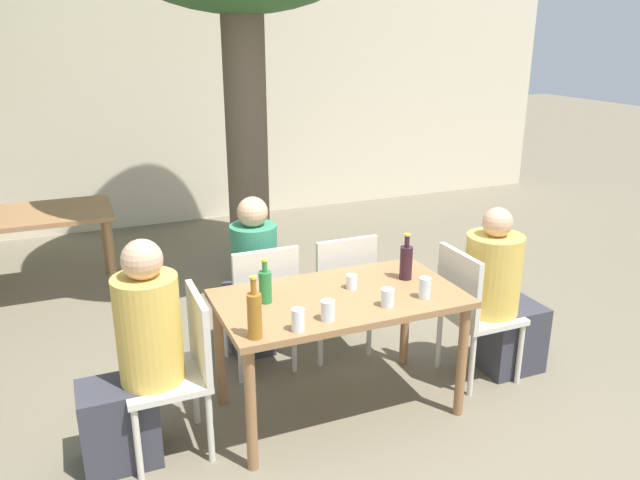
{
  "coord_description": "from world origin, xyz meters",
  "views": [
    {
      "loc": [
        -1.4,
        -3.05,
        2.25
      ],
      "look_at": [
        0.0,
        0.3,
        1.02
      ],
      "focal_mm": 35.0,
      "sensor_mm": 36.0,
      "label": 1
    }
  ],
  "objects_px": {
    "wine_bottle_1": "(406,261)",
    "drinking_glass_2": "(352,282)",
    "patio_chair_1": "(471,307)",
    "patio_chair_3": "(340,287)",
    "person_seated_0": "(136,366)",
    "amber_bottle_0": "(255,314)",
    "dining_table_back": "(41,224)",
    "green_bottle_2": "(265,286)",
    "dining_table_front": "(339,310)",
    "drinking_glass_4": "(387,298)",
    "patio_chair_2": "(262,300)",
    "drinking_glass_1": "(328,310)",
    "drinking_glass_3": "(425,288)",
    "drinking_glass_0": "(298,320)",
    "person_seated_1": "(501,300)",
    "person_seated_2": "(251,286)"
  },
  "relations": [
    {
      "from": "drinking_glass_2",
      "to": "person_seated_2",
      "type": "bearing_deg",
      "value": 116.5
    },
    {
      "from": "dining_table_back",
      "to": "drinking_glass_3",
      "type": "distance_m",
      "value": 3.5
    },
    {
      "from": "dining_table_front",
      "to": "drinking_glass_4",
      "type": "height_order",
      "value": "drinking_glass_4"
    },
    {
      "from": "patio_chair_3",
      "to": "drinking_glass_3",
      "type": "height_order",
      "value": "patio_chair_3"
    },
    {
      "from": "patio_chair_1",
      "to": "drinking_glass_0",
      "type": "relative_size",
      "value": 7.46
    },
    {
      "from": "patio_chair_1",
      "to": "dining_table_back",
      "type": "bearing_deg",
      "value": 45.14
    },
    {
      "from": "drinking_glass_2",
      "to": "drinking_glass_0",
      "type": "bearing_deg",
      "value": -141.31
    },
    {
      "from": "person_seated_0",
      "to": "drinking_glass_3",
      "type": "height_order",
      "value": "person_seated_0"
    },
    {
      "from": "person_seated_0",
      "to": "drinking_glass_2",
      "type": "height_order",
      "value": "person_seated_0"
    },
    {
      "from": "patio_chair_1",
      "to": "patio_chair_3",
      "type": "height_order",
      "value": "same"
    },
    {
      "from": "patio_chair_1",
      "to": "green_bottle_2",
      "type": "relative_size",
      "value": 3.5
    },
    {
      "from": "dining_table_back",
      "to": "drinking_glass_3",
      "type": "relative_size",
      "value": 9.38
    },
    {
      "from": "person_seated_0",
      "to": "person_seated_1",
      "type": "height_order",
      "value": "person_seated_0"
    },
    {
      "from": "patio_chair_1",
      "to": "amber_bottle_0",
      "type": "height_order",
      "value": "amber_bottle_0"
    },
    {
      "from": "patio_chair_2",
      "to": "person_seated_2",
      "type": "height_order",
      "value": "person_seated_2"
    },
    {
      "from": "patio_chair_1",
      "to": "drinking_glass_2",
      "type": "relative_size",
      "value": 10.63
    },
    {
      "from": "amber_bottle_0",
      "to": "drinking_glass_4",
      "type": "xyz_separation_m",
      "value": [
        0.8,
        0.07,
        -0.08
      ]
    },
    {
      "from": "person_seated_0",
      "to": "dining_table_front",
      "type": "bearing_deg",
      "value": 90.0
    },
    {
      "from": "dining_table_front",
      "to": "drinking_glass_3",
      "type": "bearing_deg",
      "value": -26.41
    },
    {
      "from": "person_seated_0",
      "to": "drinking_glass_3",
      "type": "bearing_deg",
      "value": 82.32
    },
    {
      "from": "green_bottle_2",
      "to": "drinking_glass_4",
      "type": "bearing_deg",
      "value": -27.22
    },
    {
      "from": "wine_bottle_1",
      "to": "green_bottle_2",
      "type": "relative_size",
      "value": 1.13
    },
    {
      "from": "drinking_glass_1",
      "to": "drinking_glass_2",
      "type": "bearing_deg",
      "value": 48.27
    },
    {
      "from": "drinking_glass_1",
      "to": "drinking_glass_2",
      "type": "xyz_separation_m",
      "value": [
        0.3,
        0.34,
        -0.01
      ]
    },
    {
      "from": "person_seated_2",
      "to": "drinking_glass_4",
      "type": "bearing_deg",
      "value": 113.21
    },
    {
      "from": "patio_chair_3",
      "to": "amber_bottle_0",
      "type": "xyz_separation_m",
      "value": [
        -0.9,
        -0.94,
        0.37
      ]
    },
    {
      "from": "patio_chair_2",
      "to": "wine_bottle_1",
      "type": "distance_m",
      "value": 1.01
    },
    {
      "from": "patio_chair_2",
      "to": "green_bottle_2",
      "type": "xyz_separation_m",
      "value": [
        -0.14,
        -0.55,
        0.34
      ]
    },
    {
      "from": "amber_bottle_0",
      "to": "green_bottle_2",
      "type": "xyz_separation_m",
      "value": [
        0.18,
        0.39,
        -0.03
      ]
    },
    {
      "from": "wine_bottle_1",
      "to": "drinking_glass_2",
      "type": "bearing_deg",
      "value": -178.61
    },
    {
      "from": "person_seated_0",
      "to": "amber_bottle_0",
      "type": "bearing_deg",
      "value": 61.41
    },
    {
      "from": "drinking_glass_0",
      "to": "dining_table_back",
      "type": "bearing_deg",
      "value": 113.48
    },
    {
      "from": "person_seated_0",
      "to": "drinking_glass_1",
      "type": "xyz_separation_m",
      "value": [
        0.99,
        -0.27,
        0.26
      ]
    },
    {
      "from": "drinking_glass_1",
      "to": "green_bottle_2",
      "type": "bearing_deg",
      "value": 124.28
    },
    {
      "from": "drinking_glass_2",
      "to": "drinking_glass_4",
      "type": "relative_size",
      "value": 0.83
    },
    {
      "from": "drinking_glass_1",
      "to": "drinking_glass_3",
      "type": "distance_m",
      "value": 0.63
    },
    {
      "from": "dining_table_back",
      "to": "drinking_glass_3",
      "type": "height_order",
      "value": "drinking_glass_3"
    },
    {
      "from": "dining_table_front",
      "to": "patio_chair_2",
      "type": "height_order",
      "value": "patio_chair_2"
    },
    {
      "from": "patio_chair_2",
      "to": "patio_chair_1",
      "type": "bearing_deg",
      "value": 153.04
    },
    {
      "from": "dining_table_back",
      "to": "patio_chair_3",
      "type": "height_order",
      "value": "patio_chair_3"
    },
    {
      "from": "patio_chair_2",
      "to": "drinking_glass_4",
      "type": "relative_size",
      "value": 8.84
    },
    {
      "from": "patio_chair_1",
      "to": "wine_bottle_1",
      "type": "relative_size",
      "value": 3.11
    },
    {
      "from": "wine_bottle_1",
      "to": "drinking_glass_3",
      "type": "xyz_separation_m",
      "value": [
        -0.05,
        -0.3,
        -0.05
      ]
    },
    {
      "from": "patio_chair_2",
      "to": "drinking_glass_1",
      "type": "distance_m",
      "value": 0.95
    },
    {
      "from": "person_seated_1",
      "to": "amber_bottle_0",
      "type": "xyz_separation_m",
      "value": [
        -1.79,
        -0.31,
        0.36
      ]
    },
    {
      "from": "drinking_glass_1",
      "to": "drinking_glass_0",
      "type": "bearing_deg",
      "value": -163.37
    },
    {
      "from": "green_bottle_2",
      "to": "drinking_glass_1",
      "type": "relative_size",
      "value": 2.36
    },
    {
      "from": "dining_table_back",
      "to": "patio_chair_3",
      "type": "xyz_separation_m",
      "value": [
        1.93,
        -1.96,
        -0.14
      ]
    },
    {
      "from": "drinking_glass_2",
      "to": "wine_bottle_1",
      "type": "bearing_deg",
      "value": 1.39
    },
    {
      "from": "patio_chair_2",
      "to": "drinking_glass_1",
      "type": "bearing_deg",
      "value": 96.06
    }
  ]
}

